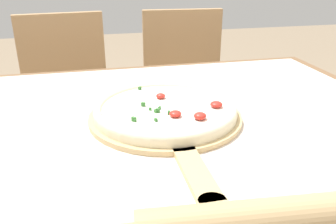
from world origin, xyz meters
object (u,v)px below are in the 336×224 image
at_px(pizza_peel, 167,120).
at_px(rolling_pin, 272,219).
at_px(pizza, 165,109).
at_px(chair_right, 185,91).
at_px(chair_left, 69,100).

relative_size(pizza_peel, rolling_pin, 1.19).
relative_size(pizza, rolling_pin, 0.74).
distance_m(rolling_pin, chair_right, 1.27).
xyz_separation_m(pizza_peel, chair_left, (-0.27, 0.83, -0.24)).
distance_m(pizza, rolling_pin, 0.42).
relative_size(pizza_peel, chair_right, 0.63).
height_order(chair_left, chair_right, same).
distance_m(chair_left, chair_right, 0.55).
bearing_deg(chair_right, rolling_pin, -95.69).
bearing_deg(pizza, chair_left, 108.75).
distance_m(pizza_peel, chair_left, 0.90).
distance_m(pizza_peel, chair_right, 0.90).
relative_size(rolling_pin, chair_right, 0.53).
distance_m(pizza_peel, rolling_pin, 0.40).
bearing_deg(rolling_pin, chair_left, 105.09).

